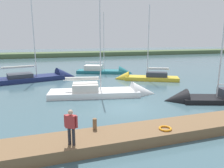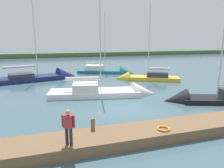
{
  "view_description": "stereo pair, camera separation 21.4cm",
  "coord_description": "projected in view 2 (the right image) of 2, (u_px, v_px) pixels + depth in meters",
  "views": [
    {
      "loc": [
        5.62,
        14.12,
        5.1
      ],
      "look_at": [
        -0.11,
        -3.62,
        1.11
      ],
      "focal_mm": 33.92,
      "sensor_mm": 36.0,
      "label": 1
    },
    {
      "loc": [
        5.42,
        14.18,
        5.1
      ],
      "look_at": [
        -0.11,
        -3.62,
        1.11
      ],
      "focal_mm": 33.92,
      "sensor_mm": 36.0,
      "label": 2
    }
  ],
  "objects": [
    {
      "name": "sailboat_outer_mooring",
      "position": [
        110.0,
        72.0,
        32.07
      ],
      "size": [
        8.51,
        5.19,
        9.89
      ],
      "rotation": [
        0.0,
        0.0,
        2.75
      ],
      "color": "#1E6B75",
      "rests_on": "ground_plane"
    },
    {
      "name": "person_on_dock",
      "position": [
        68.0,
        125.0,
        9.09
      ],
      "size": [
        0.55,
        0.41,
        1.61
      ],
      "rotation": [
        0.0,
        0.0,
        1.03
      ],
      "color": "#28282D",
      "rests_on": "dock_pier"
    },
    {
      "name": "far_shoreline",
      "position": [
        65.0,
        56.0,
        62.91
      ],
      "size": [
        180.0,
        8.0,
        2.4
      ],
      "primitive_type": "cube",
      "color": "#4C603D",
      "rests_on": "ground_plane"
    },
    {
      "name": "sailboat_far_right",
      "position": [
        45.0,
        78.0,
        27.08
      ],
      "size": [
        10.63,
        5.08,
        13.06
      ],
      "rotation": [
        0.0,
        0.0,
        3.39
      ],
      "color": "navy",
      "rests_on": "ground_plane"
    },
    {
      "name": "life_ring_buoy",
      "position": [
        163.0,
        129.0,
        10.79
      ],
      "size": [
        0.66,
        0.66,
        0.1
      ],
      "primitive_type": "torus",
      "color": "orange",
      "rests_on": "dock_pier"
    },
    {
      "name": "sailboat_near_dock",
      "position": [
        112.0,
        94.0,
        19.49
      ],
      "size": [
        10.06,
        4.25,
        10.75
      ],
      "rotation": [
        0.0,
        0.0,
        2.95
      ],
      "color": "white",
      "rests_on": "ground_plane"
    },
    {
      "name": "sailboat_mid_channel",
      "position": [
        142.0,
        78.0,
        26.77
      ],
      "size": [
        7.97,
        5.32,
        9.95
      ],
      "rotation": [
        0.0,
        0.0,
        -0.47
      ],
      "color": "gold",
      "rests_on": "ground_plane"
    },
    {
      "name": "mooring_post_far",
      "position": [
        93.0,
        124.0,
        10.78
      ],
      "size": [
        0.21,
        0.21,
        0.58
      ],
      "primitive_type": "cylinder",
      "color": "brown",
      "rests_on": "dock_pier"
    },
    {
      "name": "sailboat_behind_pier",
      "position": [
        207.0,
        100.0,
        17.46
      ],
      "size": [
        8.72,
        4.78,
        9.73
      ],
      "rotation": [
        0.0,
        0.0,
        -0.34
      ],
      "color": "black",
      "rests_on": "ground_plane"
    },
    {
      "name": "dock_pier",
      "position": [
        158.0,
        132.0,
        11.21
      ],
      "size": [
        22.36,
        2.01,
        0.55
      ],
      "primitive_type": "cube",
      "color": "brown",
      "rests_on": "ground_plane"
    },
    {
      "name": "ground_plane",
      "position": [
        125.0,
        108.0,
        15.88
      ],
      "size": [
        200.0,
        200.0,
        0.0
      ],
      "primitive_type": "plane",
      "color": "#42606B"
    }
  ]
}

